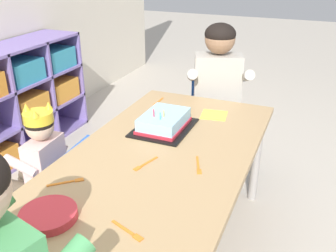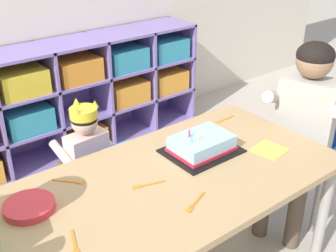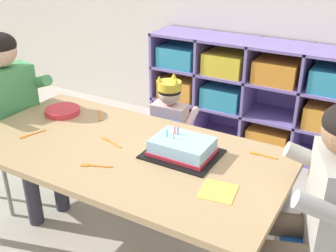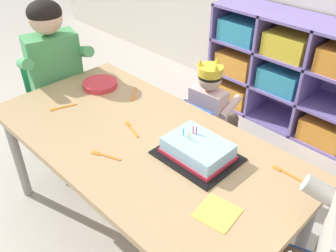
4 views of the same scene
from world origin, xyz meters
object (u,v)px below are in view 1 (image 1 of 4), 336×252
activity_table (159,167)px  child_with_crown (38,161)px  fork_by_napkin (158,102)px  classroom_chair_guest_side (216,111)px  guest_at_table_side (219,88)px  fork_near_cake_tray (68,182)px  paper_plate_stack (48,215)px  fork_beside_plate_stack (199,166)px  fork_at_table_front_edge (144,164)px  classroom_chair_blue (60,189)px  birthday_cake_on_tray (164,122)px  fork_scattered_mid_table (129,232)px

activity_table → child_with_crown: size_ratio=1.94×
fork_by_napkin → classroom_chair_guest_side: bearing=-32.0°
guest_at_table_side → fork_near_cake_tray: size_ratio=8.98×
activity_table → paper_plate_stack: paper_plate_stack is taller
fork_beside_plate_stack → classroom_chair_guest_side: bearing=-10.2°
fork_by_napkin → fork_at_table_front_edge: bearing=-161.4°
fork_beside_plate_stack → fork_by_napkin: bearing=15.2°
activity_table → classroom_chair_blue: size_ratio=2.57×
guest_at_table_side → activity_table: bearing=-111.2°
classroom_chair_guest_side → child_with_crown: bearing=-138.9°
birthday_cake_on_tray → fork_at_table_front_edge: (-0.36, -0.07, -0.03)m
fork_scattered_mid_table → fork_by_napkin: (1.09, 0.38, -0.00)m
birthday_cake_on_tray → fork_scattered_mid_table: size_ratio=2.45×
fork_scattered_mid_table → guest_at_table_side: bearing=-67.0°
paper_plate_stack → guest_at_table_side: bearing=-7.6°
birthday_cake_on_tray → fork_by_napkin: 0.37m
classroom_chair_blue → fork_by_napkin: fork_by_napkin is taller
guest_at_table_side → fork_by_napkin: 0.42m
activity_table → fork_at_table_front_edge: size_ratio=10.98×
classroom_chair_guest_side → paper_plate_stack: 1.56m
paper_plate_stack → fork_scattered_mid_table: (0.04, -0.28, -0.01)m
classroom_chair_blue → classroom_chair_guest_side: bearing=150.8°
guest_at_table_side → birthday_cake_on_tray: size_ratio=3.11×
classroom_chair_blue → guest_at_table_side: (0.97, -0.54, 0.30)m
activity_table → guest_at_table_side: (0.89, -0.02, 0.09)m
classroom_chair_blue → fork_scattered_mid_table: bearing=51.8°
paper_plate_stack → fork_near_cake_tray: size_ratio=1.68×
guest_at_table_side → fork_beside_plate_stack: bearing=-99.2°
activity_table → child_with_crown: bearing=97.6°
classroom_chair_blue → fork_near_cake_tray: size_ratio=5.18×
classroom_chair_guest_side → birthday_cake_on_tray: bearing=-115.4°
activity_table → classroom_chair_blue: (-0.08, 0.51, -0.21)m
birthday_cake_on_tray → child_with_crown: bearing=123.2°
classroom_chair_blue → fork_beside_plate_stack: fork_beside_plate_stack is taller
fork_near_cake_tray → paper_plate_stack: bearing=67.6°
fork_near_cake_tray → fork_by_napkin: 0.92m
fork_near_cake_tray → fork_by_napkin: same height
paper_plate_stack → fork_at_table_front_edge: paper_plate_stack is taller
fork_beside_plate_stack → fork_scattered_mid_table: bearing=148.9°
fork_at_table_front_edge → fork_beside_plate_stack: (0.08, -0.22, 0.00)m
child_with_crown → paper_plate_stack: 0.66m
guest_at_table_side → fork_beside_plate_stack: guest_at_table_side is taller
activity_table → guest_at_table_side: guest_at_table_side is taller
fork_by_napkin → fork_near_cake_tray: bearing=-179.4°
guest_at_table_side → fork_at_table_front_edge: size_ratio=7.42×
fork_near_cake_tray → fork_beside_plate_stack: 0.54m
fork_scattered_mid_table → fork_at_table_front_edge: bearing=-51.7°
classroom_chair_guest_side → fork_near_cake_tray: size_ratio=5.99×
activity_table → classroom_chair_guest_side: 1.01m
activity_table → birthday_cake_on_tray: (0.27, 0.09, 0.09)m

